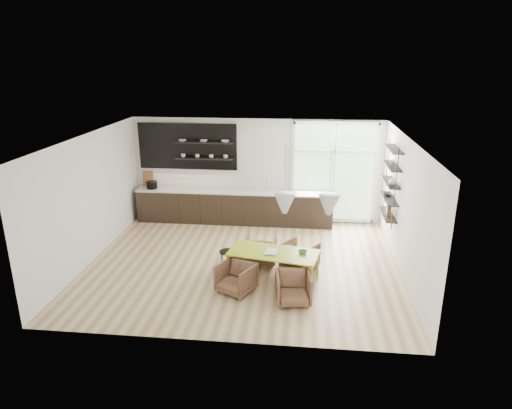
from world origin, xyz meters
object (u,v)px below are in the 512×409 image
armchair_front_left (236,278)px  wire_stool (228,258)px  dining_table (273,254)px  armchair_front_right (293,288)px  armchair_back_left (261,249)px  armchair_back_right (300,256)px

armchair_front_left → wire_stool: armchair_front_left is taller
dining_table → armchair_front_right: (0.44, -0.82, -0.32)m
wire_stool → armchair_front_right: bearing=-38.6°
armchair_back_left → armchair_front_right: (0.78, -1.71, -0.01)m
armchair_back_right → armchair_front_left: 1.71m
armchair_front_left → wire_stool: size_ratio=1.41×
dining_table → armchair_back_right: size_ratio=2.83×
armchair_front_right → armchair_front_left: bearing=157.7°
dining_table → wire_stool: (-1.03, 0.35, -0.32)m
armchair_back_right → armchair_front_right: bearing=118.8°
armchair_back_right → armchair_front_left: armchair_back_right is taller
armchair_front_left → dining_table: bearing=63.0°
armchair_back_right → armchair_front_right: (-0.10, -1.46, -0.01)m
armchair_front_right → armchair_back_left: bearing=106.9°
armchair_back_left → wire_stool: armchair_back_left is taller
dining_table → armchair_back_left: 1.00m
armchair_front_left → armchair_front_right: size_ratio=1.00×
armchair_back_right → armchair_front_right: size_ratio=1.03×
armchair_front_left → armchair_back_left: bearing=101.8°
armchair_back_right → armchair_front_left: size_ratio=1.03×
armchair_back_left → armchair_front_left: 1.46m
dining_table → armchair_front_left: bearing=-132.5°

